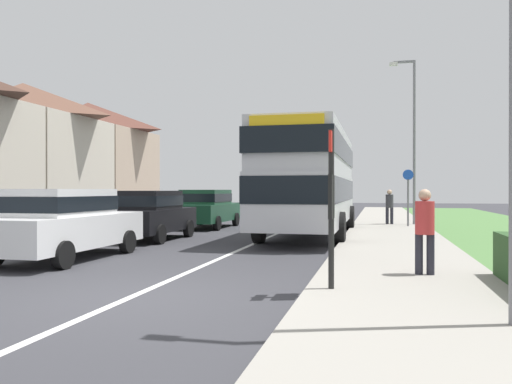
# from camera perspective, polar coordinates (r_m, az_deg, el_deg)

# --- Properties ---
(ground_plane) EXTENTS (120.00, 120.00, 0.00)m
(ground_plane) POSITION_cam_1_polar(r_m,az_deg,el_deg) (8.25, -13.91, -11.35)
(ground_plane) COLOR #38383D
(lane_marking_centre) EXTENTS (0.14, 60.00, 0.01)m
(lane_marking_centre) POSITION_cam_1_polar(r_m,az_deg,el_deg) (15.72, -0.37, -5.80)
(lane_marking_centre) COLOR silver
(lane_marking_centre) RESTS_ON ground_plane
(pavement_near_side) EXTENTS (3.20, 68.00, 0.12)m
(pavement_near_side) POSITION_cam_1_polar(r_m,az_deg,el_deg) (13.29, 15.49, -6.67)
(pavement_near_side) COLOR #9E998E
(pavement_near_side) RESTS_ON ground_plane
(double_decker_bus) EXTENTS (2.80, 10.16, 3.70)m
(double_decker_bus) POSITION_cam_1_polar(r_m,az_deg,el_deg) (18.52, 6.05, 1.73)
(double_decker_bus) COLOR #BCBCC1
(double_decker_bus) RESTS_ON ground_plane
(parked_car_white) EXTENTS (1.91, 4.56, 1.68)m
(parked_car_white) POSITION_cam_1_polar(r_m,az_deg,el_deg) (13.01, -20.44, -3.02)
(parked_car_white) COLOR silver
(parked_car_white) RESTS_ON ground_plane
(parked_car_black) EXTENTS (1.91, 3.96, 1.63)m
(parked_car_black) POSITION_cam_1_polar(r_m,az_deg,el_deg) (17.34, -11.67, -2.28)
(parked_car_black) COLOR black
(parked_car_black) RESTS_ON ground_plane
(parked_car_dark_green) EXTENTS (1.94, 4.57, 1.66)m
(parked_car_dark_green) POSITION_cam_1_polar(r_m,az_deg,el_deg) (22.53, -5.42, -1.66)
(parked_car_dark_green) COLOR #19472D
(parked_car_dark_green) RESTS_ON ground_plane
(pedestrian_at_stop) EXTENTS (0.34, 0.34, 1.67)m
(pedestrian_at_stop) POSITION_cam_1_polar(r_m,az_deg,el_deg) (9.83, 18.20, -3.74)
(pedestrian_at_stop) COLOR #23232D
(pedestrian_at_stop) RESTS_ON ground_plane
(pedestrian_walking_away) EXTENTS (0.34, 0.34, 1.67)m
(pedestrian_walking_away) POSITION_cam_1_polar(r_m,az_deg,el_deg) (23.96, 14.58, -1.40)
(pedestrian_walking_away) COLOR #23232D
(pedestrian_walking_away) RESTS_ON ground_plane
(bus_stop_sign) EXTENTS (0.09, 0.52, 2.60)m
(bus_stop_sign) POSITION_cam_1_polar(r_m,az_deg,el_deg) (8.08, 8.35, -0.58)
(bus_stop_sign) COLOR black
(bus_stop_sign) RESTS_ON ground_plane
(cycle_route_sign) EXTENTS (0.44, 0.08, 2.52)m
(cycle_route_sign) POSITION_cam_1_polar(r_m,az_deg,el_deg) (22.72, 16.50, -0.36)
(cycle_route_sign) COLOR slate
(cycle_route_sign) RESTS_ON ground_plane
(street_lamp_mid) EXTENTS (1.14, 0.20, 7.47)m
(street_lamp_mid) POSITION_cam_1_polar(r_m,az_deg,el_deg) (24.23, 16.89, 6.45)
(street_lamp_mid) COLOR slate
(street_lamp_mid) RESTS_ON ground_plane
(house_terrace_far_side) EXTENTS (7.28, 18.57, 7.29)m
(house_terrace_far_side) POSITION_cam_1_polar(r_m,az_deg,el_deg) (29.82, -24.42, 4.04)
(house_terrace_far_side) COLOR beige
(house_terrace_far_side) RESTS_ON ground_plane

